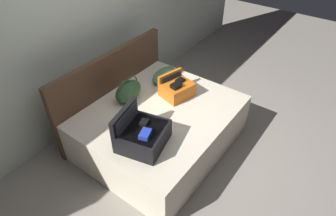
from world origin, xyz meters
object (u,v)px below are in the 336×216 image
object	(u,v)px
duffel_bag	(128,91)
hard_case_medium	(177,88)
bed	(161,128)
pillow_near_headboard	(164,75)
hard_case_large	(142,134)

from	to	relation	value
duffel_bag	hard_case_medium	bearing A→B (deg)	-44.86
bed	hard_case_medium	xyz separation A→B (m)	(0.39, 0.02, 0.40)
duffel_bag	pillow_near_headboard	xyz separation A→B (m)	(0.66, -0.07, -0.07)
duffel_bag	hard_case_large	bearing A→B (deg)	-127.09
hard_case_medium	bed	bearing A→B (deg)	-162.56
hard_case_large	hard_case_medium	bearing A→B (deg)	-1.05
bed	hard_case_large	size ratio (longest dim) A/B	3.22
hard_case_medium	pillow_near_headboard	bearing A→B (deg)	74.65
hard_case_large	duffel_bag	distance (m)	0.83
bed	pillow_near_headboard	world-z (taller)	pillow_near_headboard
hard_case_large	duffel_bag	size ratio (longest dim) A/B	1.45
hard_case_large	pillow_near_headboard	bearing A→B (deg)	13.10
hard_case_medium	pillow_near_headboard	distance (m)	0.43
hard_case_medium	pillow_near_headboard	world-z (taller)	hard_case_medium
hard_case_large	pillow_near_headboard	distance (m)	1.30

